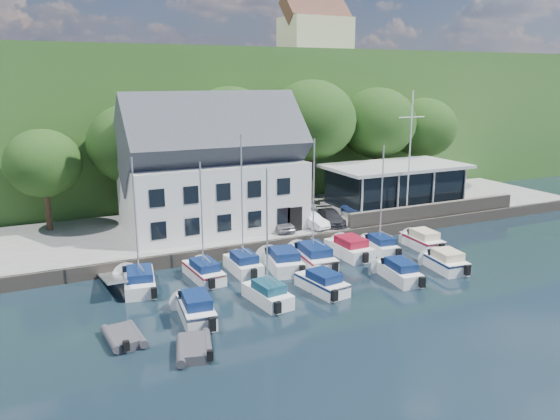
# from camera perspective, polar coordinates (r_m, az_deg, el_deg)

# --- Properties ---
(ground) EXTENTS (180.00, 180.00, 0.00)m
(ground) POSITION_cam_1_polar(r_m,az_deg,el_deg) (35.39, 13.06, -8.48)
(ground) COLOR black
(ground) RESTS_ON ground
(quay) EXTENTS (60.00, 13.00, 1.00)m
(quay) POSITION_cam_1_polar(r_m,az_deg,el_deg) (49.34, 0.46, -1.13)
(quay) COLOR #999893
(quay) RESTS_ON ground
(quay_face) EXTENTS (60.00, 0.30, 1.00)m
(quay_face) POSITION_cam_1_polar(r_m,az_deg,el_deg) (43.81, 4.18, -3.10)
(quay_face) COLOR #62594E
(quay_face) RESTS_ON ground
(hillside) EXTENTS (160.00, 75.00, 16.00)m
(hillside) POSITION_cam_1_polar(r_m,az_deg,el_deg) (89.99, -12.20, 10.16)
(hillside) COLOR #2A5821
(hillside) RESTS_ON ground
(field_patch) EXTENTS (50.00, 30.00, 0.30)m
(field_patch) POSITION_cam_1_polar(r_m,az_deg,el_deg) (99.69, -8.93, 15.32)
(field_patch) COLOR #515B2D
(field_patch) RESTS_ON hillside
(farmhouse) EXTENTS (10.40, 7.00, 8.20)m
(farmhouse) POSITION_cam_1_polar(r_m,az_deg,el_deg) (88.72, 3.71, 18.21)
(farmhouse) COLOR beige
(farmhouse) RESTS_ON hillside
(harbor_building) EXTENTS (14.40, 8.20, 8.70)m
(harbor_building) POSITION_cam_1_polar(r_m,az_deg,el_deg) (44.80, -7.06, 3.59)
(harbor_building) COLOR silver
(harbor_building) RESTS_ON quay
(club_pavilion) EXTENTS (13.20, 7.20, 4.10)m
(club_pavilion) POSITION_cam_1_polar(r_m,az_deg,el_deg) (53.19, 11.92, 2.49)
(club_pavilion) COLOR black
(club_pavilion) RESTS_ON quay
(seawall) EXTENTS (18.00, 0.50, 1.20)m
(seawall) POSITION_cam_1_polar(r_m,az_deg,el_deg) (50.65, 15.87, 0.01)
(seawall) COLOR #62594E
(seawall) RESTS_ON quay
(gangway) EXTENTS (1.20, 6.00, 1.40)m
(gangway) POSITION_cam_1_polar(r_m,az_deg,el_deg) (37.08, -17.18, -7.71)
(gangway) COLOR silver
(gangway) RESTS_ON ground
(car_silver) EXTENTS (1.69, 3.76, 1.26)m
(car_silver) POSITION_cam_1_polar(r_m,az_deg,el_deg) (44.45, -0.01, -1.30)
(car_silver) COLOR #A4A4A9
(car_silver) RESTS_ON quay
(car_white) EXTENTS (2.01, 3.87, 1.22)m
(car_white) POSITION_cam_1_polar(r_m,az_deg,el_deg) (45.34, 3.19, -1.05)
(car_white) COLOR silver
(car_white) RESTS_ON quay
(car_dgrey) EXTENTS (2.41, 4.30, 1.18)m
(car_dgrey) POSITION_cam_1_polar(r_m,az_deg,el_deg) (46.49, 5.34, -0.74)
(car_dgrey) COLOR #2E2E33
(car_dgrey) RESTS_ON quay
(car_blue) EXTENTS (1.78, 4.00, 1.34)m
(car_blue) POSITION_cam_1_polar(r_m,az_deg,el_deg) (48.61, 8.65, -0.09)
(car_blue) COLOR #2F4D90
(car_blue) RESTS_ON quay
(flagpole) EXTENTS (2.66, 0.20, 11.06)m
(flagpole) POSITION_cam_1_polar(r_m,az_deg,el_deg) (48.51, 13.38, 5.51)
(flagpole) COLOR silver
(flagpole) RESTS_ON quay
(tree_0) EXTENTS (6.01, 6.01, 8.22)m
(tree_0) POSITION_cam_1_polar(r_m,az_deg,el_deg) (47.52, -23.34, 2.85)
(tree_0) COLOR #13330F
(tree_0) RESTS_ON quay
(tree_1) EXTENTS (7.33, 7.33, 10.02)m
(tree_1) POSITION_cam_1_polar(r_m,az_deg,el_deg) (47.98, -15.17, 4.69)
(tree_1) COLOR #13330F
(tree_1) RESTS_ON quay
(tree_2) EXTENTS (8.32, 8.32, 11.36)m
(tree_2) POSITION_cam_1_polar(r_m,az_deg,el_deg) (51.19, -5.17, 6.42)
(tree_2) COLOR #13330F
(tree_2) RESTS_ON quay
(tree_3) EXTENTS (8.74, 8.74, 11.95)m
(tree_3) POSITION_cam_1_polar(r_m,az_deg,el_deg) (54.70, 3.32, 7.23)
(tree_3) COLOR #13330F
(tree_3) RESTS_ON quay
(tree_4) EXTENTS (8.14, 8.14, 11.13)m
(tree_4) POSITION_cam_1_polar(r_m,az_deg,el_deg) (58.93, 10.02, 7.11)
(tree_4) COLOR #13330F
(tree_4) RESTS_ON quay
(tree_5) EXTENTS (7.27, 7.27, 9.94)m
(tree_5) POSITION_cam_1_polar(r_m,az_deg,el_deg) (63.34, 14.68, 6.79)
(tree_5) COLOR #13330F
(tree_5) RESTS_ON quay
(boat_r1_0) EXTENTS (3.02, 6.47, 8.38)m
(boat_r1_0) POSITION_cam_1_polar(r_m,az_deg,el_deg) (35.06, -14.83, -1.57)
(boat_r1_0) COLOR white
(boat_r1_0) RESTS_ON ground
(boat_r1_1) EXTENTS (2.21, 5.99, 8.20)m
(boat_r1_1) POSITION_cam_1_polar(r_m,az_deg,el_deg) (35.94, -8.17, -1.02)
(boat_r1_1) COLOR white
(boat_r1_1) RESTS_ON ground
(boat_r1_2) EXTENTS (1.86, 5.26, 8.83)m
(boat_r1_2) POSITION_cam_1_polar(r_m,az_deg,el_deg) (36.85, -3.98, -0.04)
(boat_r1_2) COLOR white
(boat_r1_2) RESTS_ON ground
(boat_r1_3) EXTENTS (3.13, 6.15, 1.54)m
(boat_r1_3) POSITION_cam_1_polar(r_m,az_deg,el_deg) (38.31, 0.30, -5.14)
(boat_r1_3) COLOR white
(boat_r1_3) RESTS_ON ground
(boat_r1_4) EXTENTS (2.85, 7.18, 9.53)m
(boat_r1_4) POSITION_cam_1_polar(r_m,az_deg,el_deg) (38.24, 3.53, 1.02)
(boat_r1_4) COLOR white
(boat_r1_4) RESTS_ON ground
(boat_r1_5) EXTENTS (2.30, 6.05, 1.53)m
(boat_r1_5) POSITION_cam_1_polar(r_m,az_deg,el_deg) (41.47, 7.24, -3.77)
(boat_r1_5) COLOR white
(boat_r1_5) RESTS_ON ground
(boat_r1_6) EXTENTS (2.32, 5.61, 8.26)m
(boat_r1_6) POSITION_cam_1_polar(r_m,az_deg,el_deg) (41.87, 10.56, 1.04)
(boat_r1_6) COLOR white
(boat_r1_6) RESTS_ON ground
(boat_r1_7) EXTENTS (2.22, 5.69, 1.49)m
(boat_r1_7) POSITION_cam_1_polar(r_m,az_deg,el_deg) (44.51, 14.63, -2.92)
(boat_r1_7) COLOR white
(boat_r1_7) RESTS_ON ground
(boat_r2_0) EXTENTS (2.39, 5.93, 1.54)m
(boat_r2_0) POSITION_cam_1_polar(r_m,az_deg,el_deg) (31.16, -8.81, -9.89)
(boat_r2_0) COLOR white
(boat_r2_0) RESTS_ON ground
(boat_r2_1) EXTENTS (2.38, 5.43, 8.44)m
(boat_r2_1) POSITION_cam_1_polar(r_m,az_deg,el_deg) (31.76, -1.36, -2.63)
(boat_r2_1) COLOR white
(boat_r2_1) RESTS_ON ground
(boat_r2_2) EXTENTS (2.58, 5.61, 1.36)m
(boat_r2_2) POSITION_cam_1_polar(r_m,az_deg,el_deg) (34.72, 4.41, -7.39)
(boat_r2_2) COLOR white
(boat_r2_2) RESTS_ON ground
(boat_r2_3) EXTENTS (2.27, 5.85, 1.39)m
(boat_r2_3) POSITION_cam_1_polar(r_m,az_deg,el_deg) (37.36, 12.24, -6.09)
(boat_r2_3) COLOR white
(boat_r2_3) RESTS_ON ground
(boat_r2_4) EXTENTS (2.57, 5.26, 1.44)m
(boat_r2_4) POSITION_cam_1_polar(r_m,az_deg,el_deg) (40.02, 16.87, -4.99)
(boat_r2_4) COLOR white
(boat_r2_4) RESTS_ON ground
(dinghy_0) EXTENTS (2.02, 3.11, 0.69)m
(dinghy_0) POSITION_cam_1_polar(r_m,az_deg,el_deg) (29.64, -16.03, -12.47)
(dinghy_0) COLOR #38383D
(dinghy_0) RESTS_ON ground
(dinghy_1) EXTENTS (2.56, 3.42, 0.71)m
(dinghy_1) POSITION_cam_1_polar(r_m,az_deg,el_deg) (27.82, -8.98, -13.88)
(dinghy_1) COLOR #38383D
(dinghy_1) RESTS_ON ground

